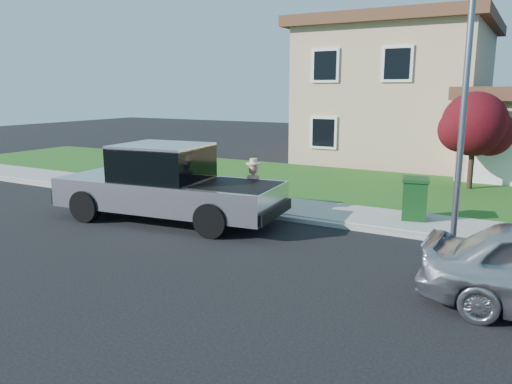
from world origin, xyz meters
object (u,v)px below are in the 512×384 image
Objects in this scene: pickup_truck at (167,185)px; ornamental_tree at (475,127)px; trash_bin at (415,198)px; woman at (254,190)px; street_lamp at (464,107)px.

ornamental_tree is at bearing 44.61° from pickup_truck.
ornamental_tree is 3.07× the size of trash_bin.
trash_bin is at bearing -98.11° from ornamental_tree.
woman is at bearing -171.66° from trash_bin.
trash_bin is at bearing -158.87° from woman.
woman is 8.66m from ornamental_tree.
woman reaches higher than trash_bin.
street_lamp is (5.39, -0.76, 2.40)m from woman.
pickup_truck is 7.66m from street_lamp.
pickup_truck is at bearing -166.14° from trash_bin.
pickup_truck is 1.94× the size of ornamental_tree.
trash_bin is (-0.78, -5.50, -1.56)m from ornamental_tree.
trash_bin is 3.61m from street_lamp.
ornamental_tree is 7.84m from street_lamp.
woman is at bearing 29.50° from pickup_truck.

